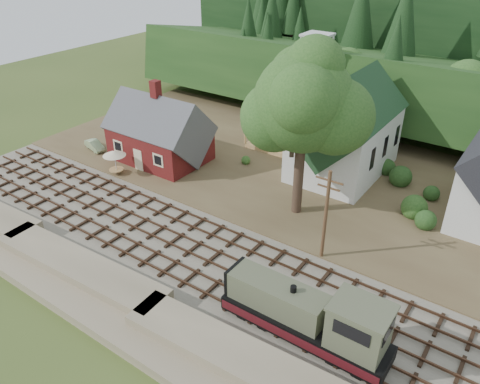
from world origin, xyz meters
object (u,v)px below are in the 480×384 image
Objects in this scene: patio_set at (114,154)px; locomotive at (311,318)px; car_blue at (175,161)px; car_green at (95,145)px.

locomotive is at bearing -17.15° from patio_set.
locomotive is 3.29× the size of car_blue.
car_blue reaches higher than car_green.
locomotive reaches higher than car_green.
patio_set reaches higher than car_green.
patio_set reaches higher than car_blue.
locomotive is at bearing -94.64° from car_green.
car_blue is 10.88m from car_green.
car_green is at bearing 161.87° from locomotive.
patio_set is at bearing -124.57° from car_blue.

